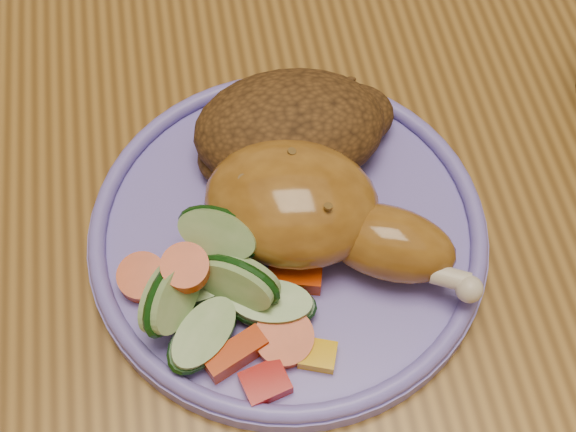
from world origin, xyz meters
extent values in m
plane|color=brown|center=(0.00, 0.00, 0.00)|extent=(4.00, 4.00, 0.00)
cube|color=brown|center=(0.00, 0.00, 0.73)|extent=(0.90, 1.40, 0.04)
cylinder|color=#4C2D16|center=(-0.18, 0.37, 0.21)|extent=(0.04, 0.04, 0.41)
cylinder|color=#4C2D16|center=(0.18, 0.37, 0.21)|extent=(0.04, 0.04, 0.41)
cylinder|color=#7365C9|center=(-0.04, -0.10, 0.76)|extent=(0.23, 0.23, 0.01)
torus|color=#7365C9|center=(-0.04, -0.10, 0.77)|extent=(0.23, 0.23, 0.01)
ellipsoid|color=#986220|center=(-0.04, -0.10, 0.79)|extent=(0.12, 0.11, 0.05)
ellipsoid|color=#986220|center=(0.01, -0.13, 0.78)|extent=(0.09, 0.07, 0.04)
sphere|color=beige|center=(0.05, -0.16, 0.78)|extent=(0.02, 0.02, 0.02)
ellipsoid|color=#4F3013|center=(-0.03, -0.04, 0.78)|extent=(0.12, 0.08, 0.05)
ellipsoid|color=#4F3013|center=(0.01, -0.03, 0.78)|extent=(0.06, 0.05, 0.03)
ellipsoid|color=#4F3013|center=(-0.06, -0.05, 0.77)|extent=(0.05, 0.04, 0.02)
cube|color=#A50A05|center=(-0.07, -0.19, 0.77)|extent=(0.03, 0.02, 0.01)
cube|color=#E5A507|center=(-0.04, -0.18, 0.77)|extent=(0.02, 0.02, 0.01)
cylinder|color=red|center=(-0.06, -0.17, 0.77)|extent=(0.03, 0.03, 0.02)
cube|color=red|center=(-0.04, -0.13, 0.77)|extent=(0.03, 0.02, 0.01)
cylinder|color=red|center=(-0.10, -0.13, 0.79)|extent=(0.03, 0.03, 0.01)
cube|color=red|center=(-0.08, -0.17, 0.77)|extent=(0.04, 0.03, 0.01)
cylinder|color=red|center=(-0.13, -0.12, 0.77)|extent=(0.03, 0.03, 0.02)
cylinder|color=#9CB878|center=(-0.08, -0.11, 0.79)|extent=(0.06, 0.06, 0.04)
cylinder|color=#9CB878|center=(-0.10, -0.13, 0.77)|extent=(0.05, 0.05, 0.02)
cylinder|color=#9CB878|center=(-0.11, -0.14, 0.79)|extent=(0.05, 0.06, 0.05)
cylinder|color=#9CB878|center=(-0.06, -0.15, 0.77)|extent=(0.05, 0.06, 0.02)
cylinder|color=#9CB878|center=(-0.10, -0.16, 0.77)|extent=(0.06, 0.06, 0.02)
cylinder|color=#9CB878|center=(-0.08, -0.14, 0.78)|extent=(0.05, 0.05, 0.05)
camera|label=1|loc=(-0.08, -0.33, 1.17)|focal=50.00mm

